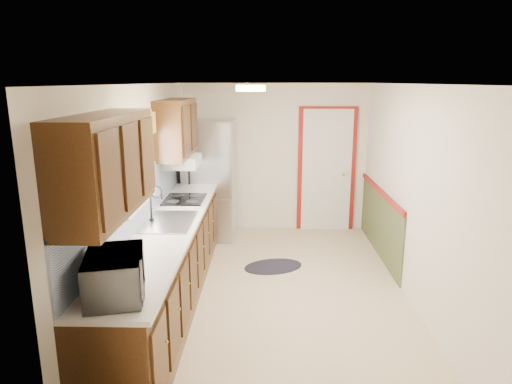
{
  "coord_description": "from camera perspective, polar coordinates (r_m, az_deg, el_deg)",
  "views": [
    {
      "loc": [
        -0.14,
        -4.9,
        2.43
      ],
      "look_at": [
        -0.26,
        0.34,
        1.15
      ],
      "focal_mm": 32.0,
      "sensor_mm": 36.0,
      "label": 1
    }
  ],
  "objects": [
    {
      "name": "rug",
      "position": [
        6.21,
        2.16,
        -9.28
      ],
      "size": [
        0.92,
        0.75,
        0.01
      ],
      "primitive_type": "ellipsoid",
      "rotation": [
        0.0,
        0.0,
        0.34
      ],
      "color": "black",
      "rests_on": "ground"
    },
    {
      "name": "back_wall_trim",
      "position": [
        7.37,
        10.12,
        1.42
      ],
      "size": [
        1.12,
        2.3,
        2.08
      ],
      "color": "maroon",
      "rests_on": "ground"
    },
    {
      "name": "ceiling_fixture",
      "position": [
        4.71,
        -0.67,
        12.85
      ],
      "size": [
        0.3,
        0.3,
        0.06
      ],
      "primitive_type": "cylinder",
      "color": "#FFD88C",
      "rests_on": "room_shell"
    },
    {
      "name": "kitchen_run",
      "position": [
        5.01,
        -11.46,
        -5.45
      ],
      "size": [
        0.63,
        4.0,
        2.2
      ],
      "color": "#361E0C",
      "rests_on": "ground"
    },
    {
      "name": "microwave",
      "position": [
        3.4,
        -17.24,
        -9.38
      ],
      "size": [
        0.45,
        0.64,
        0.39
      ],
      "primitive_type": "imported",
      "rotation": [
        0.0,
        0.0,
        1.82
      ],
      "color": "white",
      "rests_on": "kitchen_run"
    },
    {
      "name": "refrigerator",
      "position": [
        7.17,
        -5.79,
        1.52
      ],
      "size": [
        0.8,
        0.78,
        1.85
      ],
      "rotation": [
        0.0,
        0.0,
        -0.03
      ],
      "color": "#B7B7BC",
      "rests_on": "ground"
    },
    {
      "name": "room_shell",
      "position": [
        5.06,
        2.84,
        -0.39
      ],
      "size": [
        3.2,
        5.2,
        2.52
      ],
      "color": "beige",
      "rests_on": "ground"
    },
    {
      "name": "cooktop",
      "position": [
        5.94,
        -8.93,
        -0.89
      ],
      "size": [
        0.51,
        0.61,
        0.02
      ],
      "primitive_type": "cube",
      "color": "black",
      "rests_on": "kitchen_run"
    }
  ]
}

